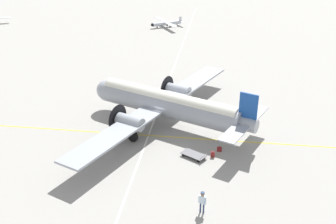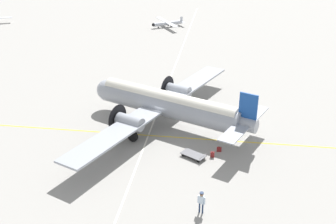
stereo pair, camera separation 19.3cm
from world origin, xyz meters
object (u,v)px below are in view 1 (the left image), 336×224
crew_foreground (202,200)px  light_aircraft_distant (166,23)px  suitcase_near_door (213,154)px  suitcase_upright_spare (219,149)px  airliner_main (165,104)px  baggage_cart (194,155)px

crew_foreground → light_aircraft_distant: crew_foreground is taller
suitcase_near_door → suitcase_upright_spare: bearing=62.2°
airliner_main → suitcase_near_door: airliner_main is taller
crew_foreground → light_aircraft_distant: (-10.44, 55.15, -0.38)m
crew_foreground → suitcase_upright_spare: (1.05, 9.06, -0.90)m
crew_foreground → suitcase_near_door: bearing=107.3°
airliner_main → suitcase_near_door: 8.10m
suitcase_upright_spare → baggage_cart: size_ratio=0.20×
airliner_main → suitcase_upright_spare: 7.79m
suitcase_upright_spare → light_aircraft_distant: light_aircraft_distant is taller
suitcase_upright_spare → baggage_cart: 2.64m
suitcase_near_door → light_aircraft_distant: size_ratio=0.07×
suitcase_upright_spare → light_aircraft_distant: (-11.49, 46.09, 0.52)m
airliner_main → crew_foreground: 14.64m
crew_foreground → airliner_main: bearing=129.7°
airliner_main → crew_foreground: (4.74, -13.79, -1.29)m
suitcase_near_door → suitcase_upright_spare: 1.22m
suitcase_upright_spare → airliner_main: bearing=140.8°
light_aircraft_distant → baggage_cart: bearing=69.0°
crew_foreground → light_aircraft_distant: 56.13m
airliner_main → light_aircraft_distant: size_ratio=3.26×
baggage_cart → light_aircraft_distant: size_ratio=0.31×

